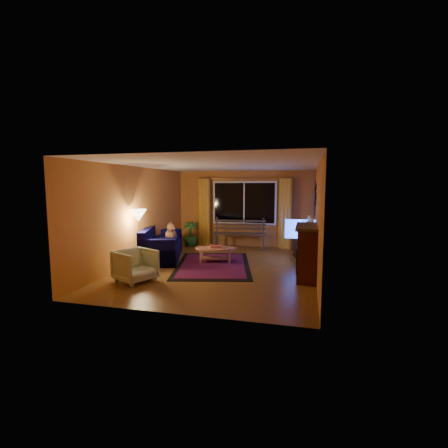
% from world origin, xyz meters
% --- Properties ---
extents(floor, '(4.50, 6.00, 0.02)m').
position_xyz_m(floor, '(0.00, 0.00, -0.01)').
color(floor, brown).
rests_on(floor, ground).
extents(ceiling, '(4.50, 6.00, 0.02)m').
position_xyz_m(ceiling, '(0.00, 0.00, 2.51)').
color(ceiling, white).
rests_on(ceiling, ground).
extents(wall_back, '(4.50, 0.02, 2.50)m').
position_xyz_m(wall_back, '(0.00, 3.01, 1.25)').
color(wall_back, '#C47634').
rests_on(wall_back, ground).
extents(wall_left, '(0.02, 6.00, 2.50)m').
position_xyz_m(wall_left, '(-2.26, 0.00, 1.25)').
color(wall_left, '#C47634').
rests_on(wall_left, ground).
extents(wall_right, '(0.02, 6.00, 2.50)m').
position_xyz_m(wall_right, '(2.26, 0.00, 1.25)').
color(wall_right, '#C47634').
rests_on(wall_right, ground).
extents(window, '(2.00, 0.02, 1.30)m').
position_xyz_m(window, '(0.00, 2.94, 1.45)').
color(window, black).
rests_on(window, wall_back).
extents(curtain_rod, '(3.20, 0.03, 0.03)m').
position_xyz_m(curtain_rod, '(0.00, 2.90, 2.25)').
color(curtain_rod, '#BF8C3F').
rests_on(curtain_rod, wall_back).
extents(curtain_left, '(0.36, 0.36, 2.24)m').
position_xyz_m(curtain_left, '(-1.35, 2.88, 1.12)').
color(curtain_left, gold).
rests_on(curtain_left, ground).
extents(curtain_right, '(0.36, 0.36, 2.24)m').
position_xyz_m(curtain_right, '(1.35, 2.88, 1.12)').
color(curtain_right, gold).
rests_on(curtain_right, ground).
extents(bench, '(1.71, 0.69, 0.50)m').
position_xyz_m(bench, '(-0.04, 2.43, 0.25)').
color(bench, '#342720').
rests_on(bench, ground).
extents(potted_plant, '(0.60, 0.60, 0.82)m').
position_xyz_m(potted_plant, '(-1.74, 2.51, 0.41)').
color(potted_plant, '#235B1E').
rests_on(potted_plant, ground).
extents(sofa, '(1.54, 2.34, 0.87)m').
position_xyz_m(sofa, '(-1.83, 0.56, 0.44)').
color(sofa, black).
rests_on(sofa, ground).
extents(dog, '(0.36, 0.47, 0.48)m').
position_xyz_m(dog, '(-1.78, 1.05, 0.67)').
color(dog, '#915C3F').
rests_on(dog, sofa).
extents(armchair, '(0.92, 0.94, 0.74)m').
position_xyz_m(armchair, '(-1.44, -1.57, 0.37)').
color(armchair, beige).
rests_on(armchair, ground).
extents(floor_lamp, '(0.25, 0.25, 1.43)m').
position_xyz_m(floor_lamp, '(-2.00, -0.39, 0.71)').
color(floor_lamp, '#BF8C3F').
rests_on(floor_lamp, ground).
extents(rug, '(2.45, 3.23, 0.02)m').
position_xyz_m(rug, '(-0.26, 0.19, 0.01)').
color(rug, maroon).
rests_on(rug, ground).
extents(coffee_table, '(1.28, 1.28, 0.39)m').
position_xyz_m(coffee_table, '(-0.28, 0.50, 0.20)').
color(coffee_table, '#B16959').
rests_on(coffee_table, ground).
extents(tv_console, '(0.68, 1.33, 0.53)m').
position_xyz_m(tv_console, '(2.00, 1.33, 0.26)').
color(tv_console, black).
rests_on(tv_console, ground).
extents(television, '(0.24, 1.13, 0.65)m').
position_xyz_m(television, '(2.00, 1.33, 0.85)').
color(television, black).
rests_on(television, tv_console).
extents(fireplace, '(0.40, 1.20, 1.10)m').
position_xyz_m(fireplace, '(2.05, -0.40, 0.55)').
color(fireplace, maroon).
rests_on(fireplace, ground).
extents(mirror_cluster, '(0.06, 0.60, 0.56)m').
position_xyz_m(mirror_cluster, '(2.21, 1.30, 1.80)').
color(mirror_cluster, black).
rests_on(mirror_cluster, wall_right).
extents(painting, '(0.04, 0.76, 0.96)m').
position_xyz_m(painting, '(2.22, 2.45, 1.65)').
color(painting, '#D1452A').
rests_on(painting, wall_right).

